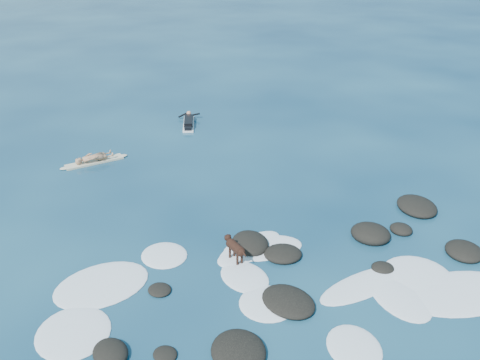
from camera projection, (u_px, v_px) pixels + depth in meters
ground at (272, 265)px, 16.38m from camera, size 160.00×160.00×0.00m
reef_rocks at (320, 272)px, 15.88m from camera, size 14.64×7.37×0.55m
breaking_foam at (286, 285)px, 15.50m from camera, size 13.24×8.17×0.12m
standing_surfer_rig at (93, 149)px, 22.80m from camera, size 2.97×0.59×1.69m
paddling_surfer_rig at (189, 122)px, 27.21m from camera, size 1.68×2.48×0.45m
dog at (235, 247)px, 16.36m from camera, size 0.35×1.22×0.77m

